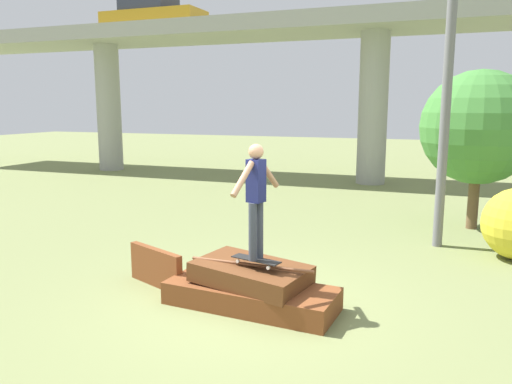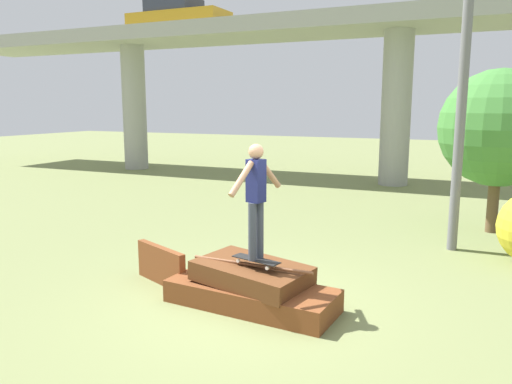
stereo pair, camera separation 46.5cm
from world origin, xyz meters
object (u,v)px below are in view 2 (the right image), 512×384
Objects in this scene: car_on_overpass_mid at (177,18)px; utility_pole at (465,55)px; skater at (256,193)px; skateboard at (256,260)px; tree_behind_left at (499,128)px.

utility_pole is at bearing -35.51° from car_on_overpass_mid.
car_on_overpass_mid reaches higher than skater.
skater reaches higher than skateboard.
tree_behind_left is (3.26, 6.52, 0.72)m from skater.
utility_pole reaches higher than tree_behind_left.
utility_pole reaches higher than skateboard.
skater is at bearing -135.00° from skateboard.
utility_pole reaches higher than skater.
utility_pole is at bearing -111.47° from tree_behind_left.
skateboard is 0.10× the size of utility_pole.
car_on_overpass_mid reaches higher than skateboard.
car_on_overpass_mid is 1.18× the size of tree_behind_left.
car_on_overpass_mid is 0.59× the size of utility_pole.
tree_behind_left is at bearing 63.40° from skateboard.
skateboard is at bearing -118.68° from utility_pole.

